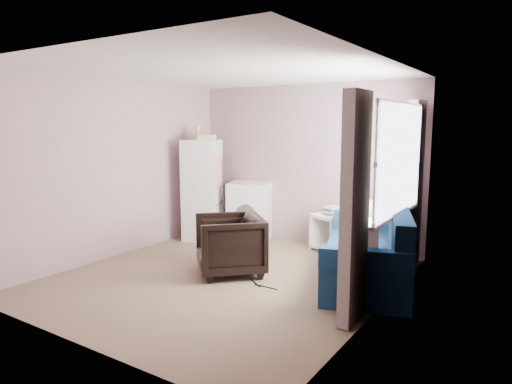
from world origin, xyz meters
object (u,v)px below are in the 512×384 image
(fridge, at_px, (202,189))
(sofa, at_px, (371,255))
(washing_machine, at_px, (250,209))
(armchair, at_px, (230,242))
(side_table, at_px, (332,230))

(fridge, bearing_deg, sofa, -33.48)
(washing_machine, relative_size, sofa, 0.42)
(armchair, distance_m, fridge, 1.91)
(armchair, height_order, side_table, armchair)
(side_table, bearing_deg, washing_machine, -178.58)
(sofa, bearing_deg, side_table, 113.53)
(fridge, distance_m, side_table, 2.21)
(armchair, height_order, washing_machine, washing_machine)
(fridge, bearing_deg, side_table, -10.01)
(side_table, height_order, sofa, sofa)
(fridge, height_order, washing_machine, fridge)
(washing_machine, bearing_deg, armchair, -85.20)
(armchair, height_order, sofa, sofa)
(fridge, relative_size, sofa, 0.83)
(sofa, bearing_deg, fridge, 150.91)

